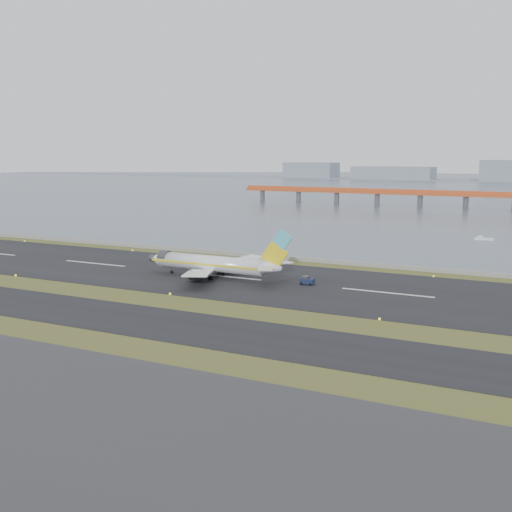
% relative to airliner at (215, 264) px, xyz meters
% --- Properties ---
extents(ground, '(1000.00, 1000.00, 0.00)m').
position_rel_airliner_xyz_m(ground, '(0.75, -27.36, -3.46)').
color(ground, '#394819').
rests_on(ground, ground).
extents(taxiway_strip, '(1000.00, 18.00, 0.10)m').
position_rel_airliner_xyz_m(taxiway_strip, '(0.75, -39.36, -3.41)').
color(taxiway_strip, black).
rests_on(taxiway_strip, ground).
extents(runway_strip, '(1000.00, 45.00, 0.10)m').
position_rel_airliner_xyz_m(runway_strip, '(0.75, 2.64, -3.41)').
color(runway_strip, black).
rests_on(runway_strip, ground).
extents(seawall, '(1000.00, 2.50, 1.00)m').
position_rel_airliner_xyz_m(seawall, '(0.75, 32.64, -2.96)').
color(seawall, gray).
rests_on(seawall, ground).
extents(bay_water, '(1400.00, 800.00, 1.30)m').
position_rel_airliner_xyz_m(bay_water, '(0.75, 432.64, -3.46)').
color(bay_water, '#4E5E70').
rests_on(bay_water, ground).
extents(red_pier, '(260.00, 5.00, 10.20)m').
position_rel_airliner_xyz_m(red_pier, '(20.75, 222.64, 3.82)').
color(red_pier, '#C14D21').
rests_on(red_pier, ground).
extents(airliner, '(38.52, 32.89, 12.80)m').
position_rel_airliner_xyz_m(airliner, '(0.00, 0.00, 0.00)').
color(airliner, white).
rests_on(airliner, ground).
extents(pushback_tug, '(3.18, 1.97, 1.99)m').
position_rel_airliner_xyz_m(pushback_tug, '(22.27, 2.83, -2.49)').
color(pushback_tug, '#151F3C').
rests_on(pushback_tug, ground).
extents(workboat_near, '(6.54, 3.11, 1.53)m').
position_rel_airliner_xyz_m(workboat_near, '(46.77, 99.81, -2.98)').
color(workboat_near, silver).
rests_on(workboat_near, ground).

